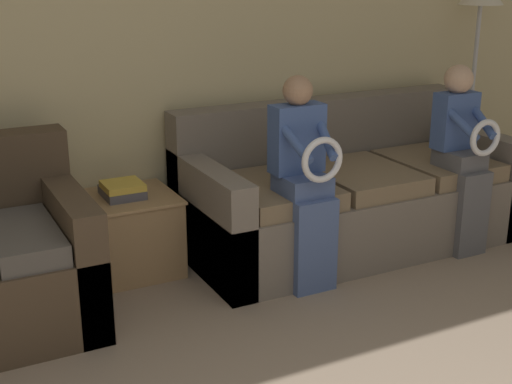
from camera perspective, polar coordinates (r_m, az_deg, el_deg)
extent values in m
cube|color=#C6B789|center=(4.39, -11.44, 10.87)|extent=(7.22, 0.06, 2.55)
cube|color=#70665B|center=(4.72, 7.56, -1.69)|extent=(2.17, 0.96, 0.43)
cube|color=#70665B|center=(4.89, 5.25, 4.71)|extent=(2.17, 0.20, 0.48)
cube|color=#70665B|center=(4.21, -3.76, -2.30)|extent=(0.16, 0.96, 0.67)
cube|color=#70665B|center=(5.29, 16.65, 1.29)|extent=(0.16, 0.96, 0.67)
cube|color=#7A664C|center=(4.24, 1.57, 0.04)|extent=(0.58, 0.72, 0.11)
cube|color=#7A664C|center=(4.55, 8.41, 1.14)|extent=(0.58, 0.72, 0.11)
cube|color=#7A664C|center=(4.93, 14.30, 2.09)|extent=(0.58, 0.72, 0.11)
cube|color=#473828|center=(3.89, -14.49, -4.58)|extent=(0.16, 0.92, 0.68)
cube|color=#514C47|center=(3.70, -18.08, -3.54)|extent=(0.32, 0.68, 0.11)
cube|color=#475B8E|center=(4.02, 4.65, -4.34)|extent=(0.26, 0.10, 0.54)
cube|color=#475B8E|center=(4.02, 3.73, 0.64)|extent=(0.26, 0.28, 0.11)
cube|color=#3D5693|center=(4.01, 3.29, 4.31)|extent=(0.30, 0.14, 0.39)
sphere|color=#A37A5B|center=(3.96, 3.36, 8.11)|extent=(0.17, 0.17, 0.17)
torus|color=silver|center=(3.80, 5.32, 2.57)|extent=(0.25, 0.04, 0.25)
cylinder|color=#3D5693|center=(3.84, 3.01, 4.13)|extent=(0.11, 0.31, 0.22)
cylinder|color=#3D5693|center=(3.94, 5.56, 4.44)|extent=(0.11, 0.31, 0.22)
cube|color=#56565B|center=(4.70, 16.77, -1.69)|extent=(0.23, 0.10, 0.54)
cube|color=#56565B|center=(4.70, 15.96, 2.57)|extent=(0.23, 0.28, 0.11)
cube|color=#3D5693|center=(4.69, 15.64, 5.54)|extent=(0.27, 0.14, 0.36)
sphere|color=tan|center=(4.65, 15.91, 8.68)|extent=(0.18, 0.18, 0.18)
torus|color=silver|center=(4.52, 17.87, 4.14)|extent=(0.23, 0.04, 0.23)
cylinder|color=#3D5693|center=(4.53, 15.98, 5.42)|extent=(0.10, 0.30, 0.21)
cylinder|color=#3D5693|center=(4.65, 17.59, 5.59)|extent=(0.10, 0.30, 0.21)
cube|color=#9E7A51|center=(4.33, -10.31, -3.36)|extent=(0.57, 0.51, 0.48)
cube|color=tan|center=(4.25, -10.48, -0.47)|extent=(0.59, 0.53, 0.02)
cube|color=#4C4C56|center=(4.25, -10.66, -0.01)|extent=(0.22, 0.26, 0.05)
cube|color=gold|center=(4.21, -10.62, 0.50)|extent=(0.22, 0.22, 0.04)
cylinder|color=#2D2B28|center=(5.78, 16.13, -0.64)|extent=(0.26, 0.26, 0.02)
cylinder|color=#B7B7BC|center=(5.59, 16.80, 6.62)|extent=(0.03, 0.03, 1.47)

